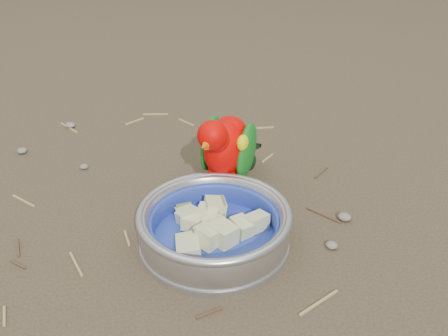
% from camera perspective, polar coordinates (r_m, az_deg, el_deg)
% --- Properties ---
extents(ground, '(60.00, 60.00, 0.00)m').
position_cam_1_polar(ground, '(0.76, -10.39, -8.46)').
color(ground, '#433626').
extents(food_bowl, '(0.22, 0.22, 0.02)m').
position_cam_1_polar(food_bowl, '(0.74, -1.10, -8.27)').
color(food_bowl, '#B2B2BA').
rests_on(food_bowl, ground).
extents(bowl_wall, '(0.22, 0.22, 0.04)m').
position_cam_1_polar(bowl_wall, '(0.73, -1.12, -6.42)').
color(bowl_wall, '#B2B2BA').
rests_on(bowl_wall, food_bowl).
extents(fruit_wedges, '(0.13, 0.13, 0.03)m').
position_cam_1_polar(fruit_wedges, '(0.73, -1.12, -6.86)').
color(fruit_wedges, beige).
rests_on(fruit_wedges, food_bowl).
extents(lory_parrot, '(0.11, 0.19, 0.15)m').
position_cam_1_polar(lory_parrot, '(0.82, 0.14, 1.46)').
color(lory_parrot, '#CE0300').
rests_on(lory_parrot, ground).
extents(ground_debris, '(0.90, 0.80, 0.01)m').
position_cam_1_polar(ground_debris, '(0.85, -10.30, -3.68)').
color(ground_debris, '#A2864F').
rests_on(ground_debris, ground).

